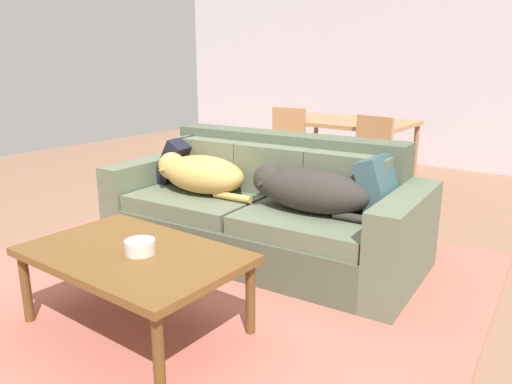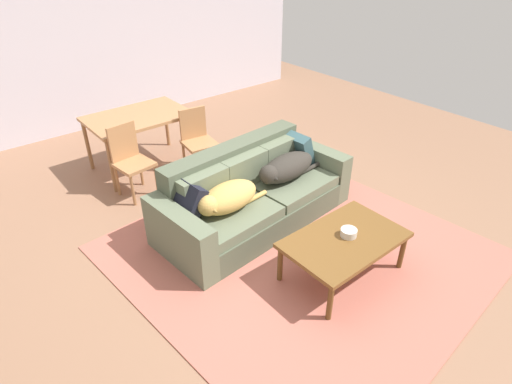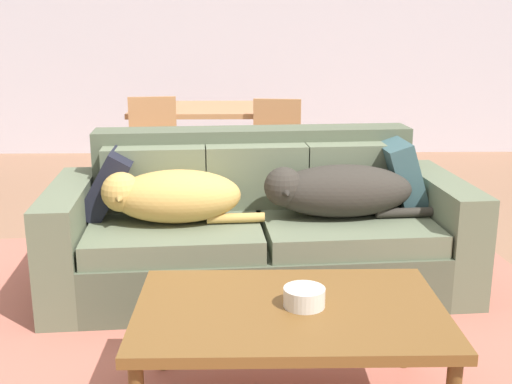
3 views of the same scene
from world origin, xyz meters
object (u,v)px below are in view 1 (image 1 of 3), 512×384
Objects in this scene: dog_on_left_cushion at (200,174)px; dining_chair_near_right at (366,160)px; bowl_on_coffee_table at (140,247)px; coffee_table at (133,259)px; dining_table at (348,127)px; throw_pillow_by_right_arm at (381,187)px; dining_chair_near_left at (284,148)px; couch at (265,211)px; throw_pillow_by_left_arm at (181,161)px; dog_on_right_cushion at (308,189)px.

dining_chair_near_right reaches higher than dog_on_left_cushion.
bowl_on_coffee_table is 0.17× the size of dining_chair_near_right.
dining_table is (-0.43, 3.19, 0.29)m from coffee_table.
dining_table is (0.11, 2.12, 0.12)m from dog_on_left_cushion.
throw_pillow_by_right_arm is at bearing -57.69° from dining_table.
throw_pillow_by_right_arm is 0.44× the size of dining_chair_near_left.
couch reaches higher than throw_pillow_by_right_arm.
dining_chair_near_left is (0.05, 1.39, -0.10)m from throw_pillow_by_left_arm.
coffee_table is at bearing -67.80° from dog_on_left_cushion.
bowl_on_coffee_table is (-0.67, -1.37, -0.13)m from throw_pillow_by_right_arm.
dog_on_right_cushion is 0.84× the size of coffee_table.
dog_on_right_cushion is at bearing -58.72° from dining_chair_near_left.
bowl_on_coffee_table is 2.57m from dining_chair_near_right.
throw_pillow_by_right_arm is at bearing -54.00° from dining_chair_near_right.
dining_chair_near_left is 1.01× the size of dining_chair_near_right.
couch is 0.55m from dog_on_left_cushion.
dog_on_left_cushion is (-0.46, -0.18, 0.24)m from couch.
bowl_on_coffee_table is at bearing 5.54° from coffee_table.
coffee_table is 7.38× the size of bowl_on_coffee_table.
dining_chair_near_right is at bearing 95.54° from dog_on_right_cushion.
dog_on_left_cushion is at bearing -93.03° from dining_table.
bowl_on_coffee_table is at bearing -65.51° from dog_on_left_cushion.
couch is 1.34m from dining_chair_near_right.
bowl_on_coffee_table is 3.23m from dining_table.
dog_on_right_cushion is 2.41× the size of throw_pillow_by_right_arm.
couch reaches higher than throw_pillow_by_left_arm.
dog_on_left_cushion is at bearing -166.73° from throw_pillow_by_right_arm.
dog_on_left_cushion is at bearing -86.20° from dining_chair_near_left.
dining_table is 1.48× the size of dining_chair_near_right.
couch is 1.58m from dining_chair_near_left.
coffee_table is (0.90, -1.24, -0.19)m from throw_pillow_by_left_arm.
throw_pillow_by_right_arm is at bearing -45.94° from dining_chair_near_left.
dining_chair_near_left reaches higher than dining_chair_near_right.
dining_chair_near_right reaches higher than couch.
dining_table is (-1.15, 1.82, 0.08)m from throw_pillow_by_right_arm.
throw_pillow_by_left_arm is 0.94× the size of throw_pillow_by_right_arm.
dining_chair_near_left is (-0.76, 1.37, 0.17)m from couch.
dining_chair_near_left reaches higher than couch.
dog_on_left_cushion is 2.28× the size of throw_pillow_by_left_arm.
dog_on_right_cushion is 1.06× the size of dining_chair_near_left.
dining_table is 0.73m from dining_chair_near_left.
dog_on_right_cushion is 2.55× the size of throw_pillow_by_left_arm.
throw_pillow_by_left_arm is at bearing -118.57° from dining_chair_near_right.
dog_on_left_cushion is 1.22m from coffee_table.
dining_table is at bearing 105.77° from dog_on_right_cushion.
bowl_on_coffee_table is at bearing -52.39° from throw_pillow_by_left_arm.
dining_table is at bearing 95.49° from couch.
couch is 2.05× the size of coffee_table.
couch reaches higher than coffee_table.
coffee_table is 0.09m from bowl_on_coffee_table.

